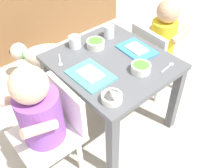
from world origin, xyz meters
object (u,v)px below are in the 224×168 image
at_px(spoon_by_left_tray, 169,67).
at_px(food_tray_right, 137,49).
at_px(veggie_bowl_far, 96,44).
at_px(water_cup_right, 75,42).
at_px(seated_child_right, 162,39).
at_px(food_tray_left, 91,75).
at_px(dog, 47,56).
at_px(seated_child_left, 42,114).
at_px(cereal_bowl_right_side, 141,68).
at_px(spoon_by_right_tray, 60,61).
at_px(cereal_bowl_left_side, 112,98).
at_px(water_cup_left, 109,32).
at_px(dining_table, 112,73).

bearing_deg(spoon_by_left_tray, food_tray_right, 93.08).
bearing_deg(veggie_bowl_far, food_tray_right, -50.09).
height_order(food_tray_right, water_cup_right, water_cup_right).
relative_size(seated_child_right, spoon_by_left_tray, 6.39).
bearing_deg(food_tray_right, food_tray_left, 180.00).
xyz_separation_m(dog, spoon_by_left_tray, (0.23, -0.83, 0.26)).
distance_m(seated_child_left, cereal_bowl_right_side, 0.49).
relative_size(seated_child_left, spoon_by_right_tray, 7.02).
bearing_deg(spoon_by_left_tray, seated_child_left, 162.08).
bearing_deg(spoon_by_right_tray, cereal_bowl_right_side, -53.00).
relative_size(seated_child_right, cereal_bowl_left_side, 7.20).
distance_m(water_cup_right, spoon_by_right_tray, 0.15).
xyz_separation_m(water_cup_left, veggie_bowl_far, (-0.12, -0.03, -0.01)).
bearing_deg(cereal_bowl_right_side, seated_child_left, 165.26).
relative_size(water_cup_left, spoon_by_left_tray, 0.70).
bearing_deg(seated_child_right, food_tray_right, -171.43).
bearing_deg(water_cup_right, spoon_by_right_tray, -157.01).
xyz_separation_m(seated_child_right, cereal_bowl_right_side, (-0.38, -0.17, 0.08)).
bearing_deg(food_tray_left, spoon_by_right_tray, 103.84).
xyz_separation_m(dog, cereal_bowl_left_side, (-0.13, -0.81, 0.28)).
relative_size(dining_table, dog, 1.41).
bearing_deg(water_cup_right, food_tray_left, -110.16).
bearing_deg(cereal_bowl_right_side, spoon_by_right_tray, 127.00).
distance_m(seated_child_left, spoon_by_left_tray, 0.62).
bearing_deg(seated_child_left, spoon_by_left_tray, -17.92).
bearing_deg(food_tray_right, water_cup_right, 131.95).
height_order(dog, veggie_bowl_far, veggie_bowl_far).
bearing_deg(spoon_by_right_tray, cereal_bowl_left_side, -88.32).
xyz_separation_m(food_tray_right, spoon_by_right_tray, (-0.35, 0.19, -0.00)).
distance_m(cereal_bowl_left_side, cereal_bowl_right_side, 0.24).
bearing_deg(spoon_by_right_tray, dog, 72.64).
xyz_separation_m(water_cup_right, cereal_bowl_left_side, (-0.12, -0.43, -0.01)).
xyz_separation_m(dog, food_tray_right, (0.22, -0.62, 0.27)).
distance_m(dog, food_tray_right, 0.71).
xyz_separation_m(dining_table, food_tray_left, (-0.15, -0.02, 0.09)).
height_order(cereal_bowl_left_side, spoon_by_right_tray, cereal_bowl_left_side).
relative_size(dog, water_cup_left, 5.94).
distance_m(water_cup_left, veggie_bowl_far, 0.13).
relative_size(dog, spoon_by_right_tray, 4.42).
relative_size(cereal_bowl_right_side, veggie_bowl_far, 0.99).
distance_m(dog, veggie_bowl_far, 0.54).
bearing_deg(cereal_bowl_left_side, food_tray_left, 79.29).
bearing_deg(veggie_bowl_far, food_tray_left, -135.09).
bearing_deg(food_tray_right, seated_child_left, -178.96).
xyz_separation_m(food_tray_left, veggie_bowl_far, (0.17, 0.17, 0.02)).
relative_size(cereal_bowl_right_side, spoon_by_right_tray, 1.00).
xyz_separation_m(water_cup_left, spoon_by_right_tray, (-0.34, -0.01, -0.03)).
bearing_deg(seated_child_right, dog, 129.83).
distance_m(seated_child_left, seated_child_right, 0.85).
distance_m(cereal_bowl_right_side, spoon_by_right_tray, 0.40).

